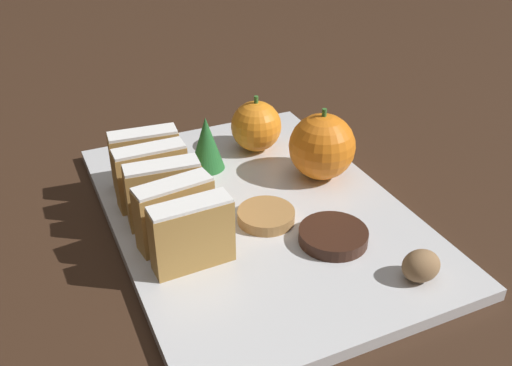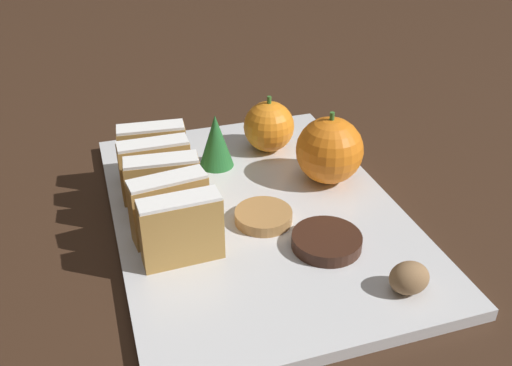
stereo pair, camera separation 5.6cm
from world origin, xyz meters
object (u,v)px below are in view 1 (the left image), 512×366
at_px(walnut, 421,266).
at_px(chocolate_cookie, 333,236).
at_px(orange_near, 256,126).
at_px(orange_far, 322,147).

relative_size(walnut, chocolate_cookie, 0.53).
distance_m(walnut, chocolate_cookie, 0.09).
bearing_deg(orange_near, orange_far, -66.20).
distance_m(orange_near, walnut, 0.28).
xyz_separation_m(orange_near, orange_far, (0.04, -0.09, 0.01)).
xyz_separation_m(walnut, chocolate_cookie, (-0.04, 0.08, -0.01)).
bearing_deg(orange_far, chocolate_cookie, -114.29).
distance_m(orange_near, orange_far, 0.10).
height_order(orange_near, walnut, orange_near).
relative_size(orange_far, chocolate_cookie, 1.24).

